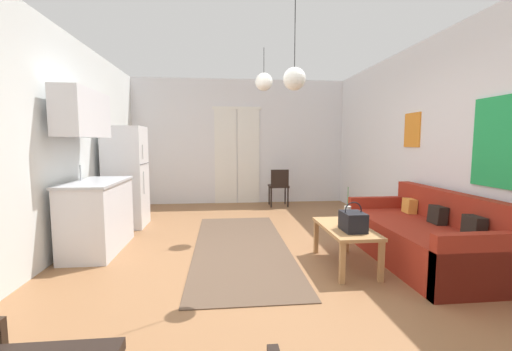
% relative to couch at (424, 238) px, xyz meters
% --- Properties ---
extents(ground_plane, '(5.31, 8.30, 0.10)m').
position_rel_couch_xyz_m(ground_plane, '(-1.92, 0.10, -0.32)').
color(ground_plane, '#8E603D').
extents(wall_back, '(4.91, 0.13, 2.78)m').
position_rel_couch_xyz_m(wall_back, '(-1.92, 3.99, 1.11)').
color(wall_back, silver).
rests_on(wall_back, ground_plane).
extents(wall_right, '(0.12, 7.90, 2.78)m').
position_rel_couch_xyz_m(wall_right, '(0.49, 0.10, 1.12)').
color(wall_right, silver).
rests_on(wall_right, ground_plane).
extents(wall_left, '(0.12, 7.90, 2.78)m').
position_rel_couch_xyz_m(wall_left, '(-4.33, 0.10, 1.12)').
color(wall_left, silver).
rests_on(wall_left, ground_plane).
extents(area_rug, '(1.21, 3.24, 0.01)m').
position_rel_couch_xyz_m(area_rug, '(-2.09, 0.74, -0.27)').
color(area_rug, brown).
rests_on(area_rug, ground_plane).
extents(couch, '(0.91, 1.99, 0.82)m').
position_rel_couch_xyz_m(couch, '(0.00, 0.00, 0.00)').
color(couch, maroon).
rests_on(couch, ground_plane).
extents(coffee_table, '(0.48, 0.99, 0.45)m').
position_rel_couch_xyz_m(coffee_table, '(-0.96, -0.04, 0.11)').
color(coffee_table, '#B27F4C').
rests_on(coffee_table, ground_plane).
extents(bamboo_vase, '(0.08, 0.08, 0.43)m').
position_rel_couch_xyz_m(bamboo_vase, '(-0.91, 0.05, 0.28)').
color(bamboo_vase, beige).
rests_on(bamboo_vase, coffee_table).
extents(handbag, '(0.22, 0.29, 0.31)m').
position_rel_couch_xyz_m(handbag, '(-0.95, -0.22, 0.28)').
color(handbag, black).
rests_on(handbag, coffee_table).
extents(refrigerator, '(0.62, 0.63, 1.64)m').
position_rel_couch_xyz_m(refrigerator, '(-3.90, 2.03, 0.55)').
color(refrigerator, white).
rests_on(refrigerator, ground_plane).
extents(kitchen_counter, '(0.59, 1.19, 2.02)m').
position_rel_couch_xyz_m(kitchen_counter, '(-3.94, 0.79, 0.50)').
color(kitchen_counter, silver).
rests_on(kitchen_counter, ground_plane).
extents(accent_chair, '(0.43, 0.41, 0.81)m').
position_rel_couch_xyz_m(accent_chair, '(-1.12, 3.42, 0.20)').
color(accent_chair, black).
rests_on(accent_chair, ground_plane).
extents(pendant_lamp_near, '(0.22, 0.22, 0.90)m').
position_rel_couch_xyz_m(pendant_lamp_near, '(-1.63, -0.35, 1.72)').
color(pendant_lamp_near, black).
extents(pendant_lamp_far, '(0.26, 0.26, 0.63)m').
position_rel_couch_xyz_m(pendant_lamp_far, '(-1.70, 1.47, 2.01)').
color(pendant_lamp_far, black).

